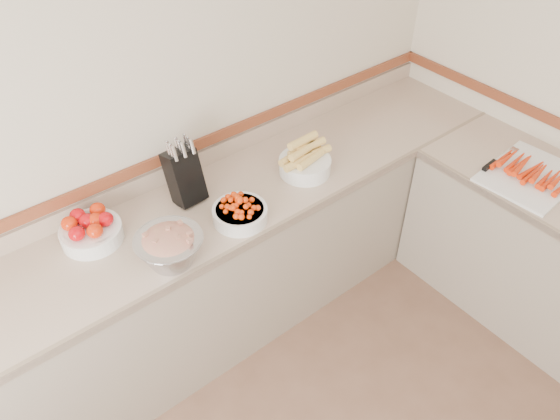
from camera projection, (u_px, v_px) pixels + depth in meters
back_wall at (137, 122)px, 2.58m from camera, size 4.00×0.00×4.00m
counter_back at (192, 282)px, 2.95m from camera, size 4.00×0.65×1.08m
knife_block at (184, 175)px, 2.69m from camera, size 0.16×0.19×0.36m
tomato_bowl at (91, 230)px, 2.51m from camera, size 0.29×0.29×0.14m
cherry_tomato_bowl at (240, 212)px, 2.63m from camera, size 0.27×0.27×0.15m
corn_bowl at (305, 161)px, 2.91m from camera, size 0.31×0.28×0.21m
rhubarb_bowl at (170, 247)px, 2.39m from camera, size 0.31×0.31×0.17m
cutting_board at (530, 174)px, 2.90m from camera, size 0.55×0.45×0.07m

